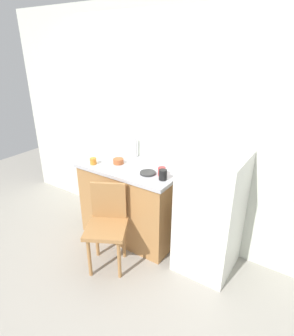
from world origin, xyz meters
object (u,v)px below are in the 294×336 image
object	(u,v)px
chair	(107,223)
hotplate	(148,173)
refrigerator	(210,213)
cup_black	(163,175)
cup_red	(162,171)
terracotta_bowl	(118,161)
cup_orange	(93,161)

from	to	relation	value
chair	hotplate	bearing A→B (deg)	39.58
refrigerator	cup_black	size ratio (longest dim) A/B	11.74
chair	cup_red	xyz separation A→B (m)	(0.33, 0.52, 0.46)
refrigerator	cup_black	world-z (taller)	refrigerator
terracotta_bowl	cup_orange	bearing A→B (deg)	-142.93
cup_orange	cup_red	xyz separation A→B (m)	(0.80, 0.17, 0.01)
hotplate	cup_red	xyz separation A→B (m)	(0.14, 0.05, 0.03)
terracotta_bowl	cup_black	world-z (taller)	cup_black
hotplate	cup_orange	size ratio (longest dim) A/B	2.30
refrigerator	cup_orange	world-z (taller)	refrigerator
chair	cup_red	distance (m)	0.77
chair	cup_orange	distance (m)	0.74
chair	hotplate	xyz separation A→B (m)	(0.19, 0.47, 0.43)
cup_red	hotplate	bearing A→B (deg)	-160.48
terracotta_bowl	cup_black	bearing A→B (deg)	-7.13
refrigerator	terracotta_bowl	size ratio (longest dim) A/B	10.46
cup_red	terracotta_bowl	bearing A→B (deg)	-179.72
chair	refrigerator	bearing A→B (deg)	3.38
refrigerator	cup_red	bearing A→B (deg)	-176.66
terracotta_bowl	cup_orange	size ratio (longest dim) A/B	1.63
hotplate	cup_black	distance (m)	0.21
cup_orange	refrigerator	bearing A→B (deg)	8.68
hotplate	cup_orange	bearing A→B (deg)	-169.32
terracotta_bowl	hotplate	xyz separation A→B (m)	(0.43, -0.05, -0.02)
cup_black	cup_orange	distance (m)	0.87
refrigerator	chair	bearing A→B (deg)	-147.82
chair	cup_red	bearing A→B (deg)	29.10
refrigerator	hotplate	distance (m)	0.76
chair	hotplate	distance (m)	0.66
hotplate	chair	bearing A→B (deg)	-111.62
cup_black	cup_red	size ratio (longest dim) A/B	1.20
terracotta_bowl	cup_orange	distance (m)	0.28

